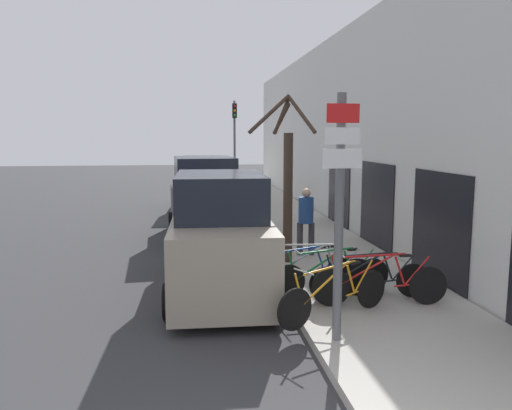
{
  "coord_description": "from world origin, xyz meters",
  "views": [
    {
      "loc": [
        -0.72,
        -3.15,
        3.07
      ],
      "look_at": [
        0.62,
        6.81,
        1.68
      ],
      "focal_mm": 35.0,
      "sensor_mm": 36.0,
      "label": 1
    }
  ],
  "objects": [
    {
      "name": "pedestrian_near",
      "position": [
        2.11,
        8.68,
        1.11
      ],
      "size": [
        0.43,
        0.37,
        1.66
      ],
      "rotation": [
        0.0,
        0.0,
        3.01
      ],
      "color": "#333338",
      "rests_on": "sidewalk_curb"
    },
    {
      "name": "bicycle_1",
      "position": [
        2.52,
        4.85,
        0.55
      ],
      "size": [
        2.37,
        0.44,
        0.93
      ],
      "rotation": [
        0.0,
        0.0,
        1.49
      ],
      "color": "black",
      "rests_on": "sidewalk_curb"
    },
    {
      "name": "traffic_light",
      "position": [
        1.35,
        19.52,
        3.03
      ],
      "size": [
        0.2,
        0.3,
        4.5
      ],
      "color": "#595B60",
      "rests_on": "sidewalk_curb"
    },
    {
      "name": "building_facade",
      "position": [
        4.35,
        13.91,
        3.22
      ],
      "size": [
        0.23,
        32.0,
        6.5
      ],
      "color": "silver",
      "rests_on": "ground"
    },
    {
      "name": "bicycle_3",
      "position": [
        1.84,
        5.48,
        0.53
      ],
      "size": [
        2.31,
        0.48,
        0.89
      ],
      "rotation": [
        0.0,
        0.0,
        1.7
      ],
      "color": "black",
      "rests_on": "sidewalk_curb"
    },
    {
      "name": "bicycle_5",
      "position": [
        1.45,
        5.89,
        0.52
      ],
      "size": [
        2.12,
        0.68,
        0.85
      ],
      "rotation": [
        0.0,
        0.0,
        1.83
      ],
      "color": "black",
      "rests_on": "sidewalk_curb"
    },
    {
      "name": "signpost",
      "position": [
        1.35,
        3.53,
        2.03
      ],
      "size": [
        0.55,
        0.15,
        3.51
      ],
      "color": "#595B60",
      "rests_on": "sidewalk_curb"
    },
    {
      "name": "sidewalk_curb",
      "position": [
        2.6,
        14.0,
        0.07
      ],
      "size": [
        3.2,
        32.0,
        0.15
      ],
      "color": "#ADA89E",
      "rests_on": "ground"
    },
    {
      "name": "street_tree",
      "position": [
        1.51,
        8.1,
        2.02
      ],
      "size": [
        1.5,
        1.63,
        3.86
      ],
      "color": "#3D2D23",
      "rests_on": "sidewalk_curb"
    },
    {
      "name": "bicycle_2",
      "position": [
        2.47,
        5.2,
        0.52
      ],
      "size": [
        2.25,
        0.44,
        0.87
      ],
      "rotation": [
        0.0,
        0.0,
        1.57
      ],
      "color": "black",
      "rests_on": "sidewalk_curb"
    },
    {
      "name": "bicycle_0",
      "position": [
        1.57,
        4.34,
        0.54
      ],
      "size": [
        2.1,
        1.15,
        0.91
      ],
      "rotation": [
        0.0,
        0.0,
        2.06
      ],
      "color": "black",
      "rests_on": "sidewalk_curb"
    },
    {
      "name": "parked_car_1",
      "position": [
        -0.28,
        11.81,
        1.1
      ],
      "size": [
        2.3,
        4.48,
        2.46
      ],
      "rotation": [
        0.0,
        0.0,
        0.07
      ],
      "color": "black",
      "rests_on": "ground"
    },
    {
      "name": "parked_car_2",
      "position": [
        -0.15,
        17.84,
        1.03
      ],
      "size": [
        2.27,
        4.77,
        2.24
      ],
      "rotation": [
        0.0,
        0.0,
        -0.06
      ],
      "color": "#51565B",
      "rests_on": "ground"
    },
    {
      "name": "ground_plane",
      "position": [
        0.0,
        11.2,
        0.0
      ],
      "size": [
        80.0,
        80.0,
        0.0
      ],
      "primitive_type": "plane",
      "color": "#333335"
    },
    {
      "name": "parked_car_0",
      "position": [
        -0.14,
        6.47,
        1.08
      ],
      "size": [
        2.13,
        4.77,
        2.37
      ],
      "rotation": [
        0.0,
        0.0,
        -0.03
      ],
      "color": "gray",
      "rests_on": "ground"
    },
    {
      "name": "bicycle_4",
      "position": [
        1.53,
        5.67,
        0.56
      ],
      "size": [
        2.26,
        0.81,
        0.96
      ],
      "rotation": [
        0.0,
        0.0,
        1.25
      ],
      "color": "black",
      "rests_on": "sidewalk_curb"
    }
  ]
}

